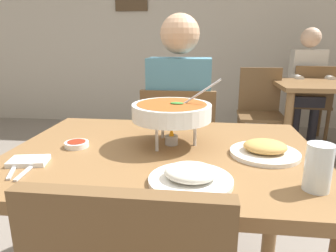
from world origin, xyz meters
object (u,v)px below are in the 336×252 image
at_px(chair_diner_main, 179,151).
at_px(chair_bg_right, 260,107).
at_px(patron_bg_left, 307,79).
at_px(drink_glass, 318,170).
at_px(diner_main, 180,112).
at_px(curry_bowl, 172,112).
at_px(dining_table_far, 328,97).
at_px(chair_bg_left, 310,100).
at_px(rice_plate, 191,176).
at_px(dining_table_main, 163,181).
at_px(appetizer_plate, 265,150).
at_px(sauce_dish, 77,144).

height_order(chair_diner_main, chair_bg_right, same).
bearing_deg(patron_bg_left, drink_glass, -106.68).
height_order(diner_main, curry_bowl, diner_main).
distance_m(drink_glass, dining_table_far, 2.47).
height_order(chair_bg_left, patron_bg_left, patron_bg_left).
xyz_separation_m(rice_plate, chair_bg_right, (0.60, 2.35, -0.28)).
relative_size(drink_glass, patron_bg_left, 0.10).
distance_m(dining_table_far, chair_bg_left, 0.55).
distance_m(dining_table_main, drink_glass, 0.55).
xyz_separation_m(diner_main, curry_bowl, (0.02, -0.67, 0.16)).
distance_m(dining_table_main, chair_diner_main, 0.72).
relative_size(drink_glass, chair_bg_left, 0.14).
xyz_separation_m(diner_main, dining_table_far, (1.34, 1.30, -0.11)).
height_order(dining_table_far, chair_bg_right, chair_bg_right).
height_order(chair_diner_main, patron_bg_left, patron_bg_left).
bearing_deg(chair_diner_main, curry_bowl, -87.85).
bearing_deg(chair_bg_right, diner_main, -117.94).
bearing_deg(dining_table_main, appetizer_plate, -1.94).
bearing_deg(drink_glass, patron_bg_left, 73.32).
relative_size(chair_bg_left, chair_bg_right, 1.00).
relative_size(curry_bowl, patron_bg_left, 0.25).
bearing_deg(diner_main, patron_bg_left, 54.97).
xyz_separation_m(sauce_dish, chair_bg_right, (1.05, 2.10, -0.27)).
height_order(appetizer_plate, chair_bg_right, chair_bg_right).
distance_m(dining_table_main, diner_main, 0.75).
bearing_deg(chair_bg_left, drink_glass, -107.83).
bearing_deg(chair_bg_right, chair_diner_main, -117.37).
xyz_separation_m(chair_diner_main, drink_glass, (0.45, -0.97, 0.32)).
distance_m(appetizer_plate, chair_bg_left, 2.79).
relative_size(chair_diner_main, sauce_dish, 10.00).
bearing_deg(dining_table_main, rice_plate, -66.46).
xyz_separation_m(diner_main, sauce_dish, (-0.33, -0.75, 0.04)).
distance_m(diner_main, dining_table_far, 1.87).
relative_size(chair_diner_main, dining_table_far, 0.90).
bearing_deg(patron_bg_left, chair_bg_right, -138.89).
relative_size(chair_diner_main, curry_bowl, 2.71).
bearing_deg(chair_diner_main, chair_bg_left, 53.88).
bearing_deg(patron_bg_left, rice_plate, -112.64).
height_order(diner_main, drink_glass, diner_main).
distance_m(diner_main, chair_bg_left, 2.30).
distance_m(chair_diner_main, dining_table_far, 1.89).
distance_m(rice_plate, sauce_dish, 0.51).
height_order(chair_diner_main, curry_bowl, curry_bowl).
xyz_separation_m(dining_table_main, patron_bg_left, (1.31, 2.61, 0.10)).
height_order(dining_table_main, chair_diner_main, chair_diner_main).
bearing_deg(appetizer_plate, chair_bg_left, 68.85).
distance_m(diner_main, rice_plate, 1.01).
relative_size(drink_glass, dining_table_far, 0.13).
height_order(curry_bowl, chair_bg_left, curry_bowl).
bearing_deg(patron_bg_left, dining_table_main, -116.67).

